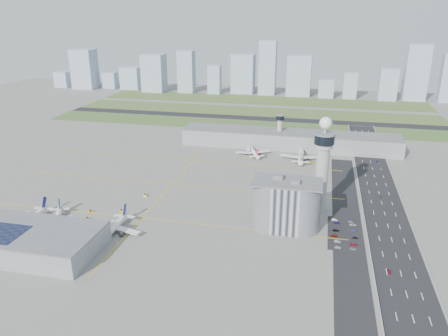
% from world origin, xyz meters
% --- Properties ---
extents(ground, '(1000.00, 1000.00, 0.00)m').
position_xyz_m(ground, '(0.00, 0.00, 0.00)').
color(ground, gray).
extents(grass_strip_0, '(480.00, 50.00, 0.08)m').
position_xyz_m(grass_strip_0, '(-20.00, 225.00, 0.04)').
color(grass_strip_0, '#4D6530').
rests_on(grass_strip_0, ground).
extents(grass_strip_1, '(480.00, 60.00, 0.08)m').
position_xyz_m(grass_strip_1, '(-20.00, 300.00, 0.04)').
color(grass_strip_1, '#465D2C').
rests_on(grass_strip_1, ground).
extents(grass_strip_2, '(480.00, 70.00, 0.08)m').
position_xyz_m(grass_strip_2, '(-20.00, 380.00, 0.04)').
color(grass_strip_2, '#526931').
rests_on(grass_strip_2, ground).
extents(runway, '(480.00, 22.00, 0.10)m').
position_xyz_m(runway, '(-20.00, 262.00, 0.06)').
color(runway, black).
rests_on(runway, ground).
extents(highway, '(28.00, 500.00, 0.10)m').
position_xyz_m(highway, '(115.00, 0.00, 0.05)').
color(highway, black).
rests_on(highway, ground).
extents(barrier_left, '(0.60, 500.00, 1.20)m').
position_xyz_m(barrier_left, '(101.00, 0.00, 0.60)').
color(barrier_left, '#9E9E99').
rests_on(barrier_left, ground).
extents(barrier_right, '(0.60, 500.00, 1.20)m').
position_xyz_m(barrier_right, '(129.00, 0.00, 0.60)').
color(barrier_right, '#9E9E99').
rests_on(barrier_right, ground).
extents(landside_road, '(18.00, 260.00, 0.08)m').
position_xyz_m(landside_road, '(90.00, -10.00, 0.04)').
color(landside_road, black).
rests_on(landside_road, ground).
extents(parking_lot, '(20.00, 44.00, 0.10)m').
position_xyz_m(parking_lot, '(88.00, -22.00, 0.05)').
color(parking_lot, black).
rests_on(parking_lot, ground).
extents(taxiway_line_h_0, '(260.00, 0.60, 0.01)m').
position_xyz_m(taxiway_line_h_0, '(-40.00, -30.00, 0.01)').
color(taxiway_line_h_0, yellow).
rests_on(taxiway_line_h_0, ground).
extents(taxiway_line_h_1, '(260.00, 0.60, 0.01)m').
position_xyz_m(taxiway_line_h_1, '(-40.00, 30.00, 0.01)').
color(taxiway_line_h_1, yellow).
rests_on(taxiway_line_h_1, ground).
extents(taxiway_line_h_2, '(260.00, 0.60, 0.01)m').
position_xyz_m(taxiway_line_h_2, '(-40.00, 90.00, 0.01)').
color(taxiway_line_h_2, yellow).
rests_on(taxiway_line_h_2, ground).
extents(taxiway_line_v, '(0.60, 260.00, 0.01)m').
position_xyz_m(taxiway_line_v, '(-40.00, 30.00, 0.01)').
color(taxiway_line_v, yellow).
rests_on(taxiway_line_v, ground).
extents(control_tower, '(14.00, 14.00, 64.50)m').
position_xyz_m(control_tower, '(72.00, 8.00, 35.04)').
color(control_tower, '#ADAAA5').
rests_on(control_tower, ground).
extents(secondary_tower, '(8.60, 8.60, 31.90)m').
position_xyz_m(secondary_tower, '(30.00, 150.00, 18.80)').
color(secondary_tower, '#ADAAA5').
rests_on(secondary_tower, ground).
extents(admin_building, '(42.00, 24.00, 33.50)m').
position_xyz_m(admin_building, '(51.99, -22.00, 15.30)').
color(admin_building, '#B2B2B7').
rests_on(admin_building, ground).
extents(terminal_pier, '(210.00, 32.00, 15.80)m').
position_xyz_m(terminal_pier, '(40.00, 148.00, 7.90)').
color(terminal_pier, gray).
rests_on(terminal_pier, ground).
extents(near_terminal, '(84.00, 42.00, 13.00)m').
position_xyz_m(near_terminal, '(-88.07, -82.02, 6.43)').
color(near_terminal, gray).
rests_on(near_terminal, ground).
extents(airplane_near_a, '(36.97, 42.58, 11.28)m').
position_xyz_m(airplane_near_a, '(-104.97, -54.35, 5.64)').
color(airplane_near_a, white).
rests_on(airplane_near_a, ground).
extents(airplane_near_b, '(44.11, 46.86, 10.39)m').
position_xyz_m(airplane_near_b, '(-89.09, -50.13, 5.20)').
color(airplane_near_b, white).
rests_on(airplane_near_b, ground).
extents(airplane_near_c, '(36.44, 42.57, 11.71)m').
position_xyz_m(airplane_near_c, '(-48.70, -54.32, 5.85)').
color(airplane_near_c, white).
rests_on(airplane_near_c, ground).
extents(airplane_far_a, '(45.50, 48.82, 11.01)m').
position_xyz_m(airplane_far_a, '(9.01, 118.79, 5.50)').
color(airplane_far_a, white).
rests_on(airplane_far_a, ground).
extents(airplane_far_b, '(39.66, 46.08, 12.49)m').
position_xyz_m(airplane_far_b, '(53.69, 114.03, 6.25)').
color(airplane_far_b, white).
rests_on(airplane_far_b, ground).
extents(jet_bridge_near_0, '(5.39, 14.31, 5.70)m').
position_xyz_m(jet_bridge_near_0, '(-113.00, -61.00, 2.85)').
color(jet_bridge_near_0, silver).
rests_on(jet_bridge_near_0, ground).
extents(jet_bridge_near_1, '(5.39, 14.31, 5.70)m').
position_xyz_m(jet_bridge_near_1, '(-83.00, -61.00, 2.85)').
color(jet_bridge_near_1, silver).
rests_on(jet_bridge_near_1, ground).
extents(jet_bridge_near_2, '(5.39, 14.31, 5.70)m').
position_xyz_m(jet_bridge_near_2, '(-53.00, -61.00, 2.85)').
color(jet_bridge_near_2, silver).
rests_on(jet_bridge_near_2, ground).
extents(jet_bridge_far_0, '(5.39, 14.31, 5.70)m').
position_xyz_m(jet_bridge_far_0, '(2.00, 132.00, 2.85)').
color(jet_bridge_far_0, silver).
rests_on(jet_bridge_far_0, ground).
extents(jet_bridge_far_1, '(5.39, 14.31, 5.70)m').
position_xyz_m(jet_bridge_far_1, '(52.00, 132.00, 2.85)').
color(jet_bridge_far_1, silver).
rests_on(jet_bridge_far_1, ground).
extents(tug_0, '(3.32, 3.44, 1.66)m').
position_xyz_m(tug_0, '(-77.01, -29.71, 0.83)').
color(tug_0, orange).
rests_on(tug_0, ground).
extents(tug_1, '(3.83, 3.30, 1.87)m').
position_xyz_m(tug_1, '(-56.99, -24.26, 0.94)').
color(tug_1, orange).
rests_on(tug_1, ground).
extents(tug_2, '(3.09, 2.32, 1.67)m').
position_xyz_m(tug_2, '(-73.74, -39.95, 0.83)').
color(tug_2, '#E5A307').
rests_on(tug_2, ground).
extents(tug_3, '(2.83, 3.61, 1.88)m').
position_xyz_m(tug_3, '(-51.81, 3.85, 0.94)').
color(tug_3, yellow).
rests_on(tug_3, ground).
extents(tug_4, '(2.52, 3.27, 1.72)m').
position_xyz_m(tug_4, '(8.69, 107.99, 0.86)').
color(tug_4, '#F6AA0C').
rests_on(tug_4, ground).
extents(tug_5, '(4.20, 3.63, 2.05)m').
position_xyz_m(tug_5, '(63.25, 103.71, 1.02)').
color(tug_5, yellow).
rests_on(tug_5, ground).
extents(car_lot_0, '(3.85, 1.90, 1.26)m').
position_xyz_m(car_lot_0, '(83.72, -41.09, 0.63)').
color(car_lot_0, silver).
rests_on(car_lot_0, ground).
extents(car_lot_1, '(4.08, 1.70, 1.31)m').
position_xyz_m(car_lot_1, '(83.68, -34.22, 0.66)').
color(car_lot_1, gray).
rests_on(car_lot_1, ground).
extents(car_lot_2, '(4.33, 2.45, 1.14)m').
position_xyz_m(car_lot_2, '(82.01, -27.55, 0.57)').
color(car_lot_2, maroon).
rests_on(car_lot_2, ground).
extents(car_lot_3, '(4.08, 2.12, 1.13)m').
position_xyz_m(car_lot_3, '(82.97, -20.23, 0.56)').
color(car_lot_3, black).
rests_on(car_lot_3, ground).
extents(car_lot_4, '(3.89, 1.70, 1.30)m').
position_xyz_m(car_lot_4, '(83.43, -9.74, 0.65)').
color(car_lot_4, navy).
rests_on(car_lot_4, ground).
extents(car_lot_5, '(3.75, 1.40, 1.23)m').
position_xyz_m(car_lot_5, '(82.33, -5.89, 0.61)').
color(car_lot_5, white).
rests_on(car_lot_5, ground).
extents(car_lot_6, '(4.13, 2.35, 1.09)m').
position_xyz_m(car_lot_6, '(92.00, -40.85, 0.54)').
color(car_lot_6, gray).
rests_on(car_lot_6, ground).
extents(car_lot_7, '(4.61, 2.11, 1.31)m').
position_xyz_m(car_lot_7, '(92.97, -35.44, 0.65)').
color(car_lot_7, maroon).
rests_on(car_lot_7, ground).
extents(car_lot_8, '(3.32, 1.41, 1.12)m').
position_xyz_m(car_lot_8, '(94.04, -27.15, 0.56)').
color(car_lot_8, black).
rests_on(car_lot_8, ground).
extents(car_lot_9, '(3.76, 1.78, 1.19)m').
position_xyz_m(car_lot_9, '(93.80, -18.50, 0.59)').
color(car_lot_9, navy).
rests_on(car_lot_9, ground).
extents(car_lot_10, '(4.54, 2.67, 1.19)m').
position_xyz_m(car_lot_10, '(93.45, -10.24, 0.59)').
color(car_lot_10, silver).
rests_on(car_lot_10, ground).
extents(car_lot_11, '(4.00, 2.17, 1.10)m').
position_xyz_m(car_lot_11, '(92.51, -6.27, 0.55)').
color(car_lot_11, gray).
rests_on(car_lot_11, ground).
extents(car_hw_0, '(1.65, 3.81, 1.28)m').
position_xyz_m(car_hw_0, '(109.06, -60.26, 0.64)').
color(car_hw_0, maroon).
rests_on(car_hw_0, ground).
extents(car_hw_1, '(1.82, 3.81, 1.20)m').
position_xyz_m(car_hw_1, '(115.12, 40.13, 0.60)').
color(car_hw_1, black).
rests_on(car_hw_1, ground).
extents(car_hw_2, '(1.80, 3.89, 1.08)m').
position_xyz_m(car_hw_2, '(121.28, 120.98, 0.54)').
color(car_hw_2, navy).
rests_on(car_hw_2, ground).
extents(car_hw_4, '(1.47, 3.36, 1.13)m').
position_xyz_m(car_hw_4, '(107.78, 181.38, 0.56)').
color(car_hw_4, slate).
rests_on(car_hw_4, ground).
extents(skyline_bldg_0, '(24.05, 19.24, 26.50)m').
position_xyz_m(skyline_bldg_0, '(-377.77, 421.70, 13.25)').
color(skyline_bldg_0, '#9EADC1').
rests_on(skyline_bldg_0, ground).
extents(skyline_bldg_1, '(37.63, 30.10, 65.60)m').
position_xyz_m(skyline_bldg_1, '(-331.22, 417.61, 32.80)').
color(skyline_bldg_1, '#9EADC1').
rests_on(skyline_bldg_1, ground).
extents(skyline_bldg_2, '(22.81, 18.25, 26.79)m').
position_xyz_m(skyline_bldg_2, '(-291.25, 430.16, 13.39)').
color(skyline_bldg_2, '#9EADC1').
rests_on(skyline_bldg_2, ground).
extents(skyline_bldg_3, '(32.30, 25.84, 36.93)m').
position_xyz_m(skyline_bldg_3, '(-252.58, 431.35, 18.47)').
color(skyline_bldg_3, '#9EADC1').
rests_on(skyline_bldg_3, ground).
extents(skyline_bldg_4, '(35.81, 28.65, 60.36)m').
position_xyz_m(skyline_bldg_4, '(-204.47, 415.19, 30.18)').
color(skyline_bldg_4, '#9EADC1').
rests_on(skyline_bldg_4, ground).
extents(skyline_bldg_5, '(25.49, 20.39, 66.89)m').
position_xyz_m(skyline_bldg_5, '(-150.11, 419.66, 33.44)').
color(skyline_bldg_5, '#9EADC1').
rests_on(skyline_bldg_5, ground).
extents(skyline_bldg_6, '(20.04, 16.03, 45.20)m').
position_xyz_m(skyline_bldg_6, '(-102.68, 417.90, 22.60)').
color(skyline_bldg_6, '#9EADC1').
rests_on(skyline_bldg_6, ground).
extents(skyline_bldg_7, '(35.76, 28.61, 61.22)m').
position_xyz_m(skyline_bldg_7, '(-59.44, 436.89, 30.61)').
color(skyline_bldg_7, '#9EADC1').
rests_on(skyline_bldg_7, ground).
extents(skyline_bldg_8, '(26.33, 21.06, 83.39)m').
position_xyz_m(skyline_bldg_8, '(-19.42, 431.56, 41.69)').
color(skyline_bldg_8, '#9EADC1').
rests_on(skyline_bldg_8, ground).
extents(skyline_bldg_9, '(36.96, 29.57, 62.11)m').
position_xyz_m(skyline_bldg_9, '(30.27, 432.32, 31.06)').
color(skyline_bldg_9, '#9EADC1').
rests_on(skyline_bldg_9, ground).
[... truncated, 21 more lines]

